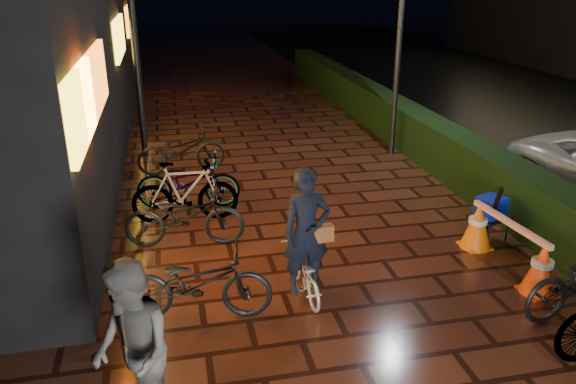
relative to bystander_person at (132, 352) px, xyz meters
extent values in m
plane|color=#381911|center=(2.94, 1.00, -0.90)|extent=(80.00, 80.00, 0.00)
cube|color=black|center=(6.24, 9.00, -0.40)|extent=(0.70, 20.00, 1.00)
imported|color=#5E5F61|center=(0.00, 0.00, 0.00)|extent=(0.90, 1.03, 1.80)
cube|color=yellow|center=(-0.51, 2.50, 1.70)|extent=(0.08, 2.00, 0.90)
cube|color=orange|center=(-0.51, 4.00, 1.70)|extent=(0.08, 3.00, 0.90)
cube|color=yellow|center=(-0.51, 10.00, 1.70)|extent=(0.08, 2.80, 0.90)
cube|color=orange|center=(-0.51, 15.00, 1.70)|extent=(0.08, 2.20, 0.90)
cylinder|color=black|center=(5.66, 7.68, 1.44)|extent=(0.15, 0.15, 4.67)
cylinder|color=black|center=(-0.10, 8.80, 1.98)|extent=(0.20, 0.20, 5.77)
imported|color=white|center=(2.10, 2.02, -0.56)|extent=(0.52, 1.30, 0.67)
imported|color=black|center=(2.11, 1.92, 0.07)|extent=(0.65, 0.44, 1.71)
cube|color=#9A522A|center=(2.31, 1.92, 0.04)|extent=(0.30, 0.15, 0.22)
cone|color=#FE440D|center=(5.23, 1.37, -0.51)|extent=(0.48, 0.48, 0.77)
cone|color=orange|center=(5.10, 2.79, -0.51)|extent=(0.48, 0.48, 0.77)
cube|color=red|center=(5.23, 1.37, -0.88)|extent=(0.45, 0.45, 0.03)
cube|color=orange|center=(5.10, 2.79, -0.88)|extent=(0.45, 0.45, 0.03)
cube|color=#F83D0E|center=(5.17, 2.08, -0.17)|extent=(0.23, 1.65, 0.08)
cube|color=black|center=(5.40, 2.96, -0.48)|extent=(0.71, 0.65, 0.04)
cylinder|color=black|center=(5.26, 2.70, -0.70)|extent=(0.04, 0.04, 0.40)
cylinder|color=black|center=(5.69, 2.87, -0.70)|extent=(0.04, 0.04, 0.40)
cylinder|color=black|center=(5.12, 3.05, -0.70)|extent=(0.04, 0.04, 0.40)
cylinder|color=black|center=(5.55, 3.22, -0.70)|extent=(0.04, 0.04, 0.40)
cube|color=#0D1FB2|center=(5.40, 2.96, -0.30)|extent=(0.52, 0.48, 0.31)
cylinder|color=black|center=(5.31, 2.76, -0.32)|extent=(0.17, 0.47, 1.01)
imported|color=black|center=(0.75, 5.41, -0.40)|extent=(1.96, 0.91, 0.99)
imported|color=black|center=(0.71, 7.38, -0.40)|extent=(1.95, 0.89, 0.99)
imported|color=black|center=(0.61, 3.85, -0.40)|extent=(1.95, 0.89, 0.99)
imported|color=black|center=(0.67, 4.77, -0.35)|extent=(1.85, 0.61, 1.10)
imported|color=black|center=(0.67, 1.78, -0.40)|extent=(1.96, 0.95, 0.99)
camera|label=1|loc=(0.49, -4.37, 3.21)|focal=35.00mm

